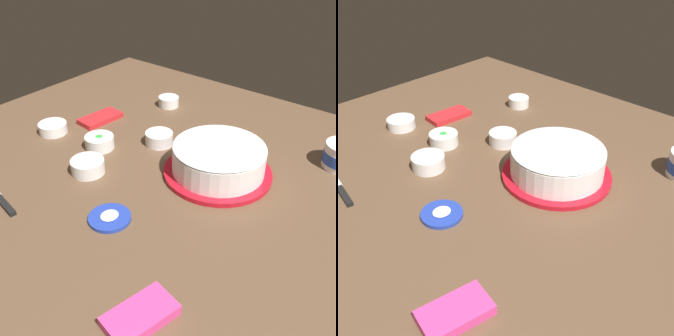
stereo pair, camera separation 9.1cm
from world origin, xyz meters
TOP-DOWN VIEW (x-y plane):
  - ground_plane at (0.00, 0.00)m, footprint 1.54×1.54m
  - frosted_cake at (0.16, -0.15)m, footprint 0.31×0.31m
  - frosting_tub_lid at (-0.18, -0.05)m, footprint 0.11×0.11m
  - spreading_knife at (-0.30, 0.24)m, footprint 0.06×0.24m
  - sprinkle_bowl_blue at (0.44, 0.25)m, footprint 0.08×0.08m
  - sprinkle_bowl_yellow at (-0.06, 0.15)m, footprint 0.10×0.10m
  - sprinkle_bowl_rainbow at (0.19, 0.09)m, footprint 0.09×0.09m
  - sprinkle_bowl_pink at (0.03, 0.42)m, footprint 0.10×0.10m
  - sprinkle_bowl_green at (0.05, 0.23)m, footprint 0.09×0.09m
  - candy_box_lower at (0.19, 0.37)m, footprint 0.16×0.09m
  - candy_box_upper at (-0.35, -0.31)m, footprint 0.15×0.11m

SIDE VIEW (x-z plane):
  - ground_plane at x=0.00m, z-range 0.00..0.00m
  - spreading_knife at x=-0.30m, z-range 0.00..0.01m
  - frosting_tub_lid at x=-0.18m, z-range 0.00..0.01m
  - candy_box_lower at x=0.19m, z-range 0.00..0.02m
  - candy_box_upper at x=-0.35m, z-range 0.00..0.02m
  - sprinkle_bowl_pink at x=0.03m, z-range 0.00..0.04m
  - sprinkle_bowl_blue at x=0.44m, z-range 0.00..0.04m
  - sprinkle_bowl_rainbow at x=0.19m, z-range 0.00..0.04m
  - sprinkle_bowl_yellow at x=-0.06m, z-range 0.00..0.04m
  - sprinkle_bowl_green at x=0.05m, z-range 0.00..0.04m
  - frosted_cake at x=0.16m, z-range 0.00..0.10m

